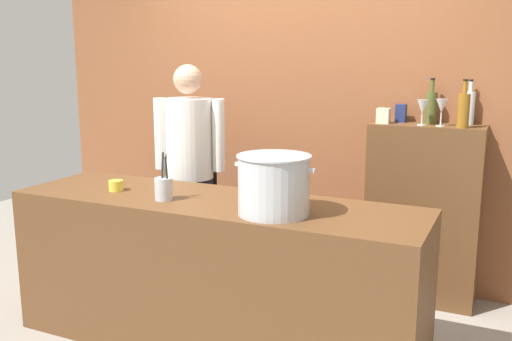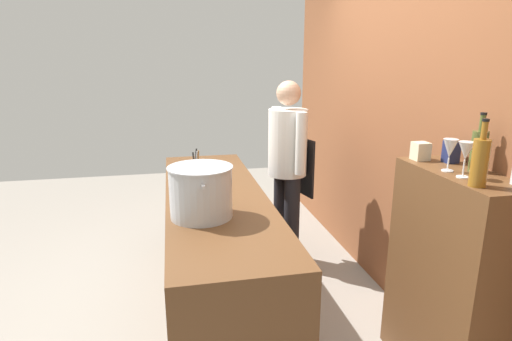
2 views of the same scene
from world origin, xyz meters
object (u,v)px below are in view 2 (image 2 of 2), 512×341
at_px(utensil_crock, 195,175).
at_px(wine_bottle_olive, 479,150).
at_px(butter_jar, 200,167).
at_px(spice_tin_cream, 421,151).
at_px(stockpot_large, 201,192).
at_px(wine_bottle_amber, 480,161).
at_px(spice_tin_navy, 451,152).
at_px(wine_glass_wide, 450,149).
at_px(chef, 288,161).
at_px(wine_glass_tall, 466,152).

bearing_deg(utensil_crock, wine_bottle_olive, 47.51).
relative_size(butter_jar, spice_tin_cream, 0.87).
distance_m(stockpot_large, wine_bottle_amber, 1.49).
height_order(butter_jar, spice_tin_navy, spice_tin_navy).
bearing_deg(wine_glass_wide, chef, -165.18).
xyz_separation_m(stockpot_large, wine_glass_wide, (0.54, 1.25, 0.32)).
bearing_deg(spice_tin_cream, wine_glass_tall, -1.42).
height_order(chef, wine_glass_wide, chef).
distance_m(wine_glass_tall, spice_tin_navy, 0.33).
bearing_deg(wine_bottle_olive, butter_jar, -141.66).
xyz_separation_m(wine_bottle_amber, spice_tin_cream, (-0.52, 0.04, -0.07)).
bearing_deg(wine_glass_tall, wine_glass_wide, 178.26).
height_order(wine_bottle_olive, spice_tin_cream, wine_bottle_olive).
distance_m(chef, spice_tin_navy, 1.55).
bearing_deg(wine_glass_tall, spice_tin_cream, 178.58).
relative_size(wine_bottle_amber, wine_glass_tall, 1.73).
bearing_deg(butter_jar, wine_bottle_amber, 31.03).
bearing_deg(spice_tin_cream, butter_jar, -139.23).
bearing_deg(wine_glass_wide, wine_bottle_amber, -8.28).
relative_size(wine_bottle_olive, wine_glass_tall, 1.71).
distance_m(chef, wine_bottle_olive, 1.75).
height_order(wine_bottle_olive, wine_glass_tall, wine_bottle_olive).
distance_m(stockpot_large, wine_bottle_olive, 1.54).
height_order(stockpot_large, wine_glass_tall, wine_glass_tall).
distance_m(wine_glass_tall, wine_glass_wide, 0.12).
bearing_deg(chef, utensil_crock, 98.57).
height_order(stockpot_large, wine_bottle_olive, wine_bottle_olive).
xyz_separation_m(utensil_crock, wine_glass_tall, (1.36, 1.24, 0.42)).
relative_size(wine_bottle_amber, spice_tin_cream, 3.01).
relative_size(butter_jar, wine_bottle_olive, 0.29).
relative_size(wine_bottle_amber, spice_tin_navy, 2.51).
xyz_separation_m(stockpot_large, spice_tin_navy, (0.37, 1.39, 0.27)).
bearing_deg(stockpot_large, spice_tin_cream, 77.42).
bearing_deg(wine_bottle_olive, spice_tin_navy, -178.63).
distance_m(wine_bottle_olive, wine_glass_tall, 0.17).
relative_size(chef, wine_glass_tall, 9.19).
height_order(utensil_crock, wine_glass_wide, wine_glass_wide).
bearing_deg(wine_bottle_amber, spice_tin_cream, 175.18).
xyz_separation_m(chef, stockpot_large, (1.03, -0.84, 0.09)).
height_order(stockpot_large, butter_jar, stockpot_large).
relative_size(butter_jar, wine_glass_wide, 0.53).
bearing_deg(spice_tin_cream, wine_bottle_olive, 24.65).
xyz_separation_m(chef, wine_bottle_amber, (1.83, 0.38, 0.41)).
relative_size(utensil_crock, spice_tin_navy, 2.23).
relative_size(butter_jar, spice_tin_navy, 0.73).
bearing_deg(wine_bottle_olive, wine_bottle_amber, -38.29).
bearing_deg(chef, butter_jar, 71.84).
height_order(utensil_crock, butter_jar, utensil_crock).
relative_size(utensil_crock, wine_bottle_olive, 0.90).
bearing_deg(stockpot_large, wine_bottle_olive, 67.56).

